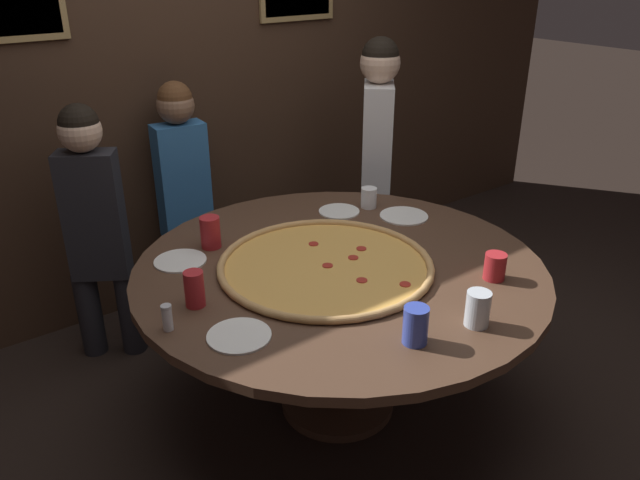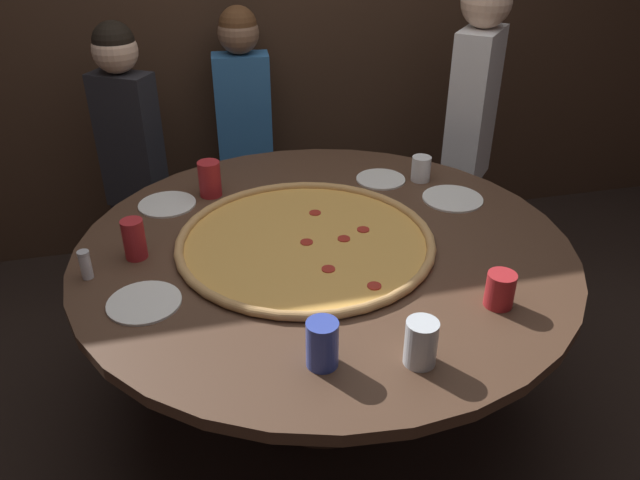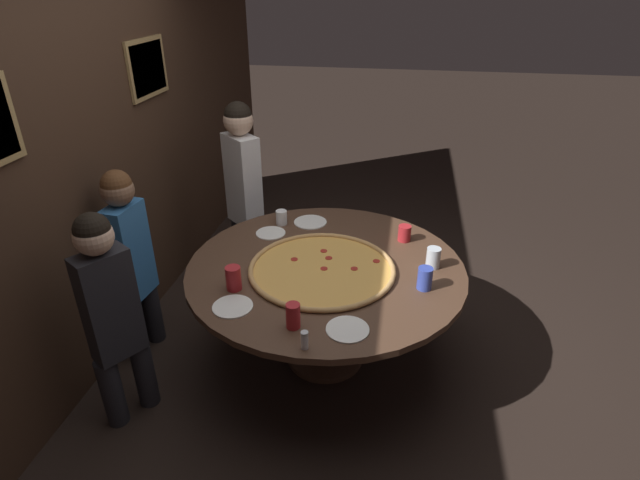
{
  "view_description": "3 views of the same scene",
  "coord_description": "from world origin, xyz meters",
  "px_view_note": "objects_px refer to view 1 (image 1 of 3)",
  "views": [
    {
      "loc": [
        -1.47,
        -1.81,
        1.94
      ],
      "look_at": [
        -0.07,
        0.04,
        0.86
      ],
      "focal_mm": 35.0,
      "sensor_mm": 36.0,
      "label": 1
    },
    {
      "loc": [
        -0.46,
        -1.81,
        1.85
      ],
      "look_at": [
        -0.03,
        -0.04,
        0.78
      ],
      "focal_mm": 35.0,
      "sensor_mm": 36.0,
      "label": 2
    },
    {
      "loc": [
        -2.62,
        -0.43,
        2.34
      ],
      "look_at": [
        0.01,
        0.04,
        0.91
      ],
      "focal_mm": 28.0,
      "sensor_mm": 36.0,
      "label": 3
    }
  ],
  "objects_px": {
    "diner_side_right": "(183,186)",
    "drink_cup_far_left": "(416,325)",
    "drink_cup_centre_back": "(478,309)",
    "diner_side_left": "(95,221)",
    "white_plate_beside_cup": "(404,216)",
    "white_plate_near_front": "(339,211)",
    "drink_cup_beside_pizza": "(194,289)",
    "giant_pizza": "(326,265)",
    "diner_far_left": "(377,151)",
    "drink_cup_front_edge": "(495,267)",
    "drink_cup_near_right": "(210,232)",
    "white_plate_right_side": "(180,261)",
    "drink_cup_far_right": "(369,198)",
    "dining_table": "(339,288)",
    "white_plate_far_back": "(239,336)",
    "condiment_shaker": "(167,317)"
  },
  "relations": [
    {
      "from": "diner_side_right",
      "to": "drink_cup_far_left",
      "type": "bearing_deg",
      "value": 93.77
    },
    {
      "from": "drink_cup_centre_back",
      "to": "diner_side_left",
      "type": "height_order",
      "value": "diner_side_left"
    },
    {
      "from": "white_plate_beside_cup",
      "to": "white_plate_near_front",
      "type": "relative_size",
      "value": 1.16
    },
    {
      "from": "drink_cup_beside_pizza",
      "to": "drink_cup_far_left",
      "type": "bearing_deg",
      "value": -54.13
    },
    {
      "from": "giant_pizza",
      "to": "diner_side_right",
      "type": "height_order",
      "value": "diner_side_right"
    },
    {
      "from": "drink_cup_far_left",
      "to": "diner_side_right",
      "type": "relative_size",
      "value": 0.1
    },
    {
      "from": "diner_far_left",
      "to": "drink_cup_front_edge",
      "type": "bearing_deg",
      "value": 19.36
    },
    {
      "from": "drink_cup_beside_pizza",
      "to": "drink_cup_near_right",
      "type": "height_order",
      "value": "drink_cup_near_right"
    },
    {
      "from": "white_plate_right_side",
      "to": "giant_pizza",
      "type": "bearing_deg",
      "value": -42.02
    },
    {
      "from": "drink_cup_far_right",
      "to": "diner_far_left",
      "type": "distance_m",
      "value": 0.6
    },
    {
      "from": "drink_cup_centre_back",
      "to": "diner_side_right",
      "type": "xyz_separation_m",
      "value": [
        -0.21,
        1.9,
        -0.05
      ]
    },
    {
      "from": "drink_cup_near_right",
      "to": "drink_cup_front_edge",
      "type": "bearing_deg",
      "value": -50.97
    },
    {
      "from": "diner_side_left",
      "to": "drink_cup_far_left",
      "type": "bearing_deg",
      "value": 139.73
    },
    {
      "from": "diner_side_right",
      "to": "dining_table",
      "type": "bearing_deg",
      "value": 100.28
    },
    {
      "from": "drink_cup_far_left",
      "to": "drink_cup_near_right",
      "type": "distance_m",
      "value": 1.09
    },
    {
      "from": "drink_cup_front_edge",
      "to": "diner_far_left",
      "type": "relative_size",
      "value": 0.07
    },
    {
      "from": "drink_cup_centre_back",
      "to": "white_plate_far_back",
      "type": "height_order",
      "value": "drink_cup_centre_back"
    },
    {
      "from": "drink_cup_front_edge",
      "to": "condiment_shaker",
      "type": "distance_m",
      "value": 1.28
    },
    {
      "from": "white_plate_near_front",
      "to": "condiment_shaker",
      "type": "distance_m",
      "value": 1.24
    },
    {
      "from": "diner_far_left",
      "to": "condiment_shaker",
      "type": "bearing_deg",
      "value": -22.31
    },
    {
      "from": "dining_table",
      "to": "white_plate_near_front",
      "type": "distance_m",
      "value": 0.58
    },
    {
      "from": "drink_cup_far_right",
      "to": "white_plate_far_back",
      "type": "xyz_separation_m",
      "value": [
        -1.13,
        -0.62,
        -0.05
      ]
    },
    {
      "from": "condiment_shaker",
      "to": "diner_side_left",
      "type": "height_order",
      "value": "diner_side_left"
    },
    {
      "from": "white_plate_far_back",
      "to": "diner_side_left",
      "type": "xyz_separation_m",
      "value": [
        -0.06,
        1.27,
        0.0
      ]
    },
    {
      "from": "diner_side_left",
      "to": "white_plate_right_side",
      "type": "bearing_deg",
      "value": 135.59
    },
    {
      "from": "white_plate_beside_cup",
      "to": "drink_cup_centre_back",
      "type": "bearing_deg",
      "value": -119.16
    },
    {
      "from": "white_plate_beside_cup",
      "to": "white_plate_far_back",
      "type": "height_order",
      "value": "same"
    },
    {
      "from": "white_plate_right_side",
      "to": "diner_side_right",
      "type": "distance_m",
      "value": 0.92
    },
    {
      "from": "giant_pizza",
      "to": "drink_cup_beside_pizza",
      "type": "xyz_separation_m",
      "value": [
        -0.57,
        0.05,
        0.06
      ]
    },
    {
      "from": "drink_cup_centre_back",
      "to": "drink_cup_far_right",
      "type": "height_order",
      "value": "drink_cup_centre_back"
    },
    {
      "from": "drink_cup_beside_pizza",
      "to": "drink_cup_centre_back",
      "type": "xyz_separation_m",
      "value": [
        0.73,
        -0.71,
        -0.0
      ]
    },
    {
      "from": "drink_cup_centre_back",
      "to": "drink_cup_far_right",
      "type": "xyz_separation_m",
      "value": [
        0.42,
        1.06,
        -0.01
      ]
    },
    {
      "from": "drink_cup_front_edge",
      "to": "condiment_shaker",
      "type": "relative_size",
      "value": 1.12
    },
    {
      "from": "dining_table",
      "to": "white_plate_near_front",
      "type": "relative_size",
      "value": 8.4
    },
    {
      "from": "white_plate_near_front",
      "to": "diner_side_right",
      "type": "distance_m",
      "value": 0.93
    },
    {
      "from": "diner_side_right",
      "to": "drink_cup_far_right",
      "type": "bearing_deg",
      "value": 132.05
    },
    {
      "from": "white_plate_far_back",
      "to": "drink_cup_beside_pizza",
      "type": "bearing_deg",
      "value": 94.75
    },
    {
      "from": "diner_side_right",
      "to": "drink_cup_beside_pizza",
      "type": "bearing_deg",
      "value": 71.35
    },
    {
      "from": "drink_cup_near_right",
      "to": "white_plate_far_back",
      "type": "height_order",
      "value": "drink_cup_near_right"
    },
    {
      "from": "white_plate_near_front",
      "to": "white_plate_far_back",
      "type": "bearing_deg",
      "value": -145.6
    },
    {
      "from": "white_plate_far_back",
      "to": "diner_side_right",
      "type": "relative_size",
      "value": 0.17
    },
    {
      "from": "diner_side_left",
      "to": "diner_side_right",
      "type": "distance_m",
      "value": 0.59
    },
    {
      "from": "white_plate_right_side",
      "to": "condiment_shaker",
      "type": "xyz_separation_m",
      "value": [
        -0.26,
        -0.45,
        0.05
      ]
    },
    {
      "from": "giant_pizza",
      "to": "white_plate_right_side",
      "type": "relative_size",
      "value": 4.07
    },
    {
      "from": "white_plate_beside_cup",
      "to": "diner_side_left",
      "type": "bearing_deg",
      "value": 145.78
    },
    {
      "from": "drink_cup_centre_back",
      "to": "white_plate_beside_cup",
      "type": "relative_size",
      "value": 0.55
    },
    {
      "from": "giant_pizza",
      "to": "white_plate_beside_cup",
      "type": "relative_size",
      "value": 3.78
    },
    {
      "from": "giant_pizza",
      "to": "condiment_shaker",
      "type": "relative_size",
      "value": 9.27
    },
    {
      "from": "drink_cup_beside_pizza",
      "to": "diner_far_left",
      "type": "bearing_deg",
      "value": 25.9
    },
    {
      "from": "condiment_shaker",
      "to": "diner_side_left",
      "type": "xyz_separation_m",
      "value": [
        0.11,
        1.08,
        -0.04
      ]
    }
  ]
}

